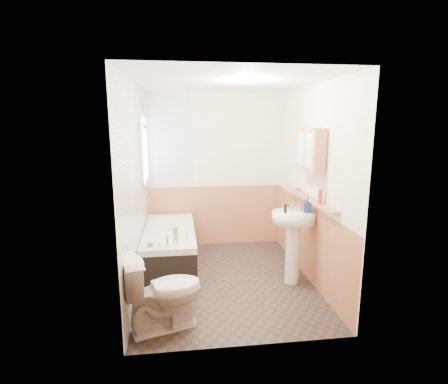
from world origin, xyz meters
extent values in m
plane|color=black|center=(0.00, 0.00, 0.00)|extent=(2.80, 2.80, 0.00)
plane|color=white|center=(0.00, 0.00, 2.50)|extent=(2.80, 2.80, 0.00)
cube|color=#F5EACA|center=(0.00, 1.41, 1.25)|extent=(2.20, 0.02, 2.50)
cube|color=#F5EACA|center=(0.00, -1.41, 1.25)|extent=(2.20, 0.02, 2.50)
cube|color=#F5EACA|center=(-1.11, 0.00, 1.25)|extent=(0.02, 2.80, 2.50)
cube|color=#F5EACA|center=(1.11, 0.00, 1.25)|extent=(0.02, 2.80, 2.50)
cube|color=#C0794E|center=(1.09, 0.00, 0.50)|extent=(0.01, 2.80, 1.00)
cube|color=#C0794E|center=(0.00, -1.39, 0.50)|extent=(2.20, 0.01, 1.00)
cube|color=#C0794E|center=(0.00, 1.39, 0.50)|extent=(2.20, 0.01, 1.00)
cube|color=white|center=(-1.09, 0.00, 1.25)|extent=(0.01, 2.80, 2.50)
cube|color=white|center=(-0.73, 1.39, 1.75)|extent=(0.75, 0.01, 1.50)
cube|color=white|center=(-1.07, 0.95, 1.65)|extent=(0.03, 0.79, 0.99)
cube|color=white|center=(-1.05, 0.95, 1.65)|extent=(0.01, 0.70, 0.90)
cube|color=white|center=(-1.05, 0.95, 1.65)|extent=(0.01, 0.04, 0.90)
cube|color=black|center=(-0.73, 0.51, 0.24)|extent=(0.70, 1.64, 0.49)
cube|color=white|center=(-0.73, 0.51, 0.53)|extent=(0.70, 1.64, 0.08)
cube|color=white|center=(-0.73, 0.51, 0.52)|extent=(0.56, 1.50, 0.04)
cylinder|color=silver|center=(-0.73, -0.20, 0.64)|extent=(0.04, 0.04, 0.14)
sphere|color=silver|center=(-0.82, -0.20, 0.61)|extent=(0.06, 0.06, 0.06)
sphere|color=silver|center=(-0.64, -0.20, 0.61)|extent=(0.06, 0.06, 0.06)
cylinder|color=silver|center=(-1.05, 0.44, 1.62)|extent=(0.02, 0.02, 1.10)
cylinder|color=silver|center=(-1.05, 0.44, 1.12)|extent=(0.04, 0.04, 0.02)
cylinder|color=silver|center=(-1.05, 0.44, 2.13)|extent=(0.04, 0.04, 0.02)
cylinder|color=silver|center=(-1.00, 0.44, 1.99)|extent=(0.06, 0.07, 0.08)
imported|color=white|center=(-0.76, -1.00, 0.39)|extent=(0.90, 0.68, 0.78)
cylinder|color=white|center=(0.84, -0.18, 0.38)|extent=(0.18, 0.18, 0.77)
ellipsoid|color=white|center=(0.84, -0.18, 0.87)|extent=(0.55, 0.45, 0.15)
cylinder|color=silver|center=(0.73, -0.08, 0.99)|extent=(0.03, 0.03, 0.08)
cylinder|color=silver|center=(0.95, -0.08, 0.99)|extent=(0.03, 0.03, 0.08)
cylinder|color=silver|center=(0.84, -0.10, 1.02)|extent=(0.02, 0.11, 0.09)
cube|color=#C0794E|center=(1.04, -0.14, 1.10)|extent=(0.10, 1.52, 0.03)
cube|color=#C0794E|center=(1.02, -0.19, 1.71)|extent=(0.14, 0.59, 0.53)
cube|color=silver|center=(0.94, -0.33, 1.71)|extent=(0.01, 0.23, 0.40)
cube|color=silver|center=(0.94, -0.04, 1.71)|extent=(0.01, 0.23, 0.40)
cylinder|color=maroon|center=(1.04, -0.49, 1.20)|extent=(0.05, 0.05, 0.16)
cone|color=orange|center=(1.04, -0.45, 1.24)|extent=(0.06, 0.06, 0.25)
cylinder|color=purple|center=(1.04, 0.26, 1.14)|extent=(0.09, 0.09, 0.05)
imported|color=navy|center=(0.99, -0.23, 0.99)|extent=(0.16, 0.22, 0.09)
cylinder|color=black|center=(0.71, -0.24, 1.00)|extent=(0.04, 0.04, 0.11)
cube|color=#59C647|center=(-0.64, -0.10, 0.67)|extent=(0.07, 0.05, 0.21)
cylinder|color=#388447|center=(-0.94, -0.16, 0.59)|extent=(0.08, 0.08, 0.04)
cylinder|color=silver|center=(-0.49, 0.03, 0.61)|extent=(0.03, 0.03, 0.09)
camera|label=1|loc=(-0.57, -4.25, 2.04)|focal=28.00mm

